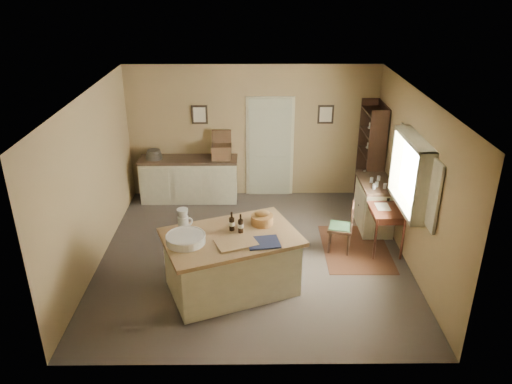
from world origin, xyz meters
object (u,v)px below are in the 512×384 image
sideboard (190,178)px  shelving_unit (373,156)px  work_island (231,261)px  writing_desk (385,212)px  desk_chair (340,228)px  right_cabinet (374,205)px

sideboard → shelving_unit: size_ratio=0.96×
shelving_unit → work_island: bearing=-132.4°
writing_desk → desk_chair: 0.79m
sideboard → right_cabinet: size_ratio=1.96×
work_island → desk_chair: 2.10m
work_island → desk_chair: work_island is taller
shelving_unit → desk_chair: bearing=-116.1°
desk_chair → right_cabinet: right_cabinet is taller
work_island → shelving_unit: 4.01m
desk_chair → right_cabinet: 1.10m
writing_desk → sideboard: bearing=150.9°
work_island → shelving_unit: bearing=26.0°
work_island → right_cabinet: (2.53, 1.91, -0.02)m
work_island → right_cabinet: bearing=15.4°
work_island → right_cabinet: 3.17m
work_island → desk_chair: (1.78, 1.10, -0.06)m
sideboard → desk_chair: size_ratio=2.32×
work_island → sideboard: bearing=85.3°
writing_desk → desk_chair: desk_chair is taller
sideboard → right_cabinet: 3.69m
right_cabinet → shelving_unit: 1.18m
writing_desk → desk_chair: size_ratio=1.01×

